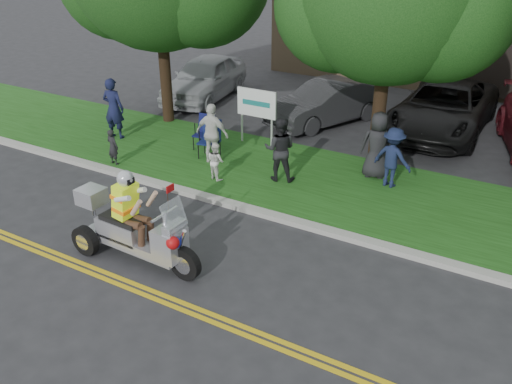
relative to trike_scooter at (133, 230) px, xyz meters
The scene contains 20 objects.
ground 2.12m from the trike_scooter, ahead, with size 120.00×120.00×0.00m, color #28282B.
centerline_near 2.26m from the trike_scooter, 22.47° to the right, with size 60.00×0.10×0.01m, color gold.
centerline_far 2.21m from the trike_scooter, 18.45° to the right, with size 60.00×0.10×0.01m, color gold.
curb 3.50m from the trike_scooter, 54.50° to the left, with size 60.00×0.25×0.12m, color #A8A89E.
grass_verge 5.38m from the trike_scooter, 68.01° to the left, with size 60.00×4.00×0.10m, color #1C4612.
commercial_building 19.20m from the trike_scooter, 77.95° to the left, with size 18.00×8.20×4.00m.
business_sign 6.44m from the trike_scooter, 98.07° to the left, with size 1.25×0.06×1.75m.
trike_scooter is the anchor object (origin of this frame).
lawn_chair_a 5.75m from the trike_scooter, 110.87° to the left, with size 0.57×0.59×0.97m.
lawn_chair_b 5.18m from the trike_scooter, 107.53° to the left, with size 0.65×0.67×1.03m.
spectator_adult_left 6.77m from the trike_scooter, 136.06° to the left, with size 0.67×0.44×1.83m, color #15193C.
spectator_adult_mid 4.60m from the trike_scooter, 79.62° to the left, with size 0.80×0.62×1.64m, color black.
spectator_adult_right 4.75m from the trike_scooter, 105.18° to the left, with size 0.96×0.40×1.64m, color silver.
spectator_chair_a 6.51m from the trike_scooter, 58.74° to the left, with size 0.97×0.56×1.51m, color #172040.
spectator_chair_b 6.56m from the trike_scooter, 64.02° to the left, with size 0.84×0.55×1.72m, color black.
child_left 4.72m from the trike_scooter, 138.08° to the left, with size 0.36×0.23×0.98m, color black.
child_right 3.79m from the trike_scooter, 98.90° to the left, with size 0.47×0.37×0.96m, color white.
parked_car_far_left 10.95m from the trike_scooter, 117.65° to the left, with size 1.86×4.63×1.58m, color #A2A4A9.
parked_car_left 9.37m from the trike_scooter, 90.00° to the left, with size 1.46×4.20×1.38m, color #29292B.
parked_car_mid 11.06m from the trike_scooter, 71.56° to the left, with size 2.57×5.57×1.55m, color black.
Camera 1 is at (4.59, -6.37, 5.99)m, focal length 38.00 mm.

